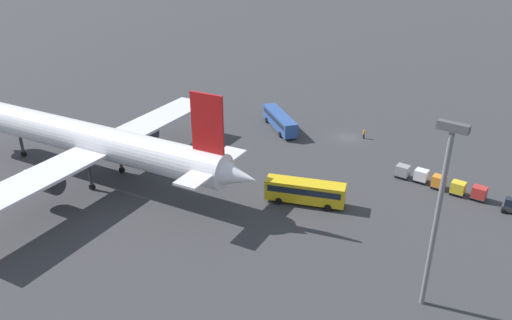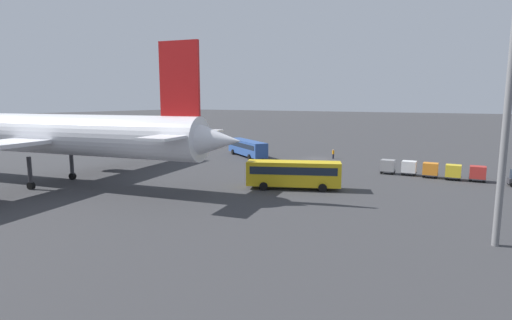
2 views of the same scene
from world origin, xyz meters
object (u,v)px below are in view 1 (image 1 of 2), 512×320
object	(u,v)px
shuttle_bus_far	(305,191)
worker_person	(364,134)
shuttle_bus_near	(280,120)
cargo_cart_red	(479,193)
airplane	(94,141)
cargo_cart_orange	(439,181)
baggage_tug	(510,206)
cargo_cart_grey	(403,171)
cargo_cart_white	(421,175)
cargo_cart_yellow	(458,188)

from	to	relation	value
shuttle_bus_far	worker_person	bearing A→B (deg)	-103.18
shuttle_bus_near	cargo_cart_red	size ratio (longest dim) A/B	5.81
shuttle_bus_far	worker_person	world-z (taller)	shuttle_bus_far
airplane	worker_person	world-z (taller)	airplane
shuttle_bus_far	cargo_cart_orange	world-z (taller)	shuttle_bus_far
cargo_cart_red	cargo_cart_orange	distance (m)	5.73
shuttle_bus_far	cargo_cart_red	world-z (taller)	shuttle_bus_far
worker_person	baggage_tug	bearing A→B (deg)	158.36
cargo_cart_grey	baggage_tug	bearing A→B (deg)	177.85
cargo_cart_orange	cargo_cart_grey	bearing A→B (deg)	-0.03
cargo_cart_orange	cargo_cart_white	xyz separation A→B (m)	(2.86, -0.34, 0.00)
cargo_cart_red	cargo_cart_white	bearing A→B (deg)	-0.71
shuttle_bus_near	cargo_cart_orange	distance (m)	33.21
baggage_tug	shuttle_bus_near	bearing A→B (deg)	-17.82
shuttle_bus_near	shuttle_bus_far	bearing A→B (deg)	167.44
cargo_cart_yellow	cargo_cart_grey	world-z (taller)	same
airplane	shuttle_bus_near	world-z (taller)	airplane
airplane	baggage_tug	xyz separation A→B (m)	(-52.49, -29.13, -5.38)
baggage_tug	worker_person	world-z (taller)	baggage_tug
shuttle_bus_near	cargo_cart_white	distance (m)	30.34
airplane	cargo_cart_red	xyz separation A→B (m)	(-48.06, -29.96, -5.13)
airplane	cargo_cart_yellow	distance (m)	54.26
baggage_tug	cargo_cart_yellow	bearing A→B (deg)	-14.23
cargo_cart_grey	cargo_cart_white	bearing A→B (deg)	-173.34
baggage_tug	airplane	bearing A→B (deg)	18.21
airplane	cargo_cart_orange	distance (m)	51.99
airplane	cargo_cart_white	distance (m)	49.89
shuttle_bus_far	worker_person	xyz separation A→B (m)	(4.69, -26.62, -1.13)
airplane	worker_person	xyz separation A→B (m)	(-24.46, -40.25, -5.46)
cargo_cart_white	cargo_cart_grey	world-z (taller)	same
airplane	baggage_tug	bearing A→B (deg)	-161.60
airplane	cargo_cart_orange	bearing A→B (deg)	-155.56
shuttle_bus_near	baggage_tug	xyz separation A→B (m)	(-43.02, 5.28, -0.92)
shuttle_bus_near	cargo_cart_red	bearing A→B (deg)	-152.59
baggage_tug	cargo_cart_white	bearing A→B (deg)	-14.91
cargo_cart_red	cargo_cart_yellow	distance (m)	2.89
shuttle_bus_far	baggage_tug	bearing A→B (deg)	-169.56
cargo_cart_yellow	cargo_cart_white	distance (m)	5.74
cargo_cart_orange	cargo_cart_grey	xyz separation A→B (m)	(5.72, -0.00, 0.00)
baggage_tug	worker_person	size ratio (longest dim) A/B	1.50
shuttle_bus_near	baggage_tug	bearing A→B (deg)	-153.00
cargo_cart_red	airplane	bearing A→B (deg)	31.94
baggage_tug	cargo_cart_grey	world-z (taller)	baggage_tug
shuttle_bus_far	cargo_cart_red	xyz separation A→B (m)	(-18.91, -16.33, -0.80)
cargo_cart_orange	cargo_cart_yellow	bearing A→B (deg)	176.85
cargo_cart_white	cargo_cart_yellow	bearing A→B (deg)	175.06
cargo_cart_red	cargo_cart_yellow	xyz separation A→B (m)	(2.86, 0.39, 0.00)
worker_person	cargo_cart_white	world-z (taller)	cargo_cart_white
shuttle_bus_near	worker_person	xyz separation A→B (m)	(-15.00, -5.84, -0.99)
shuttle_bus_far	cargo_cart_red	distance (m)	24.99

